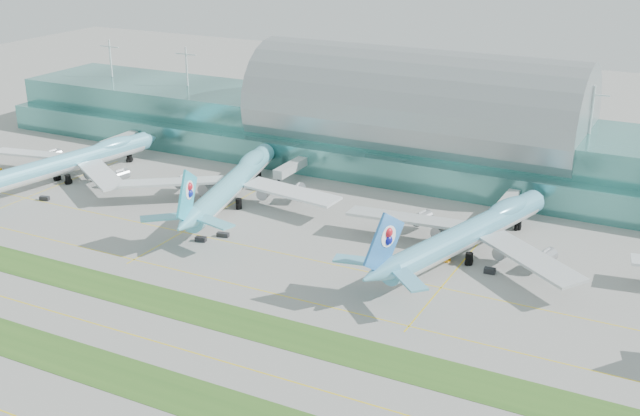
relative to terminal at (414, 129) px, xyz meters
The scene contains 15 objects.
ground 129.58m from the terminal, 90.00° to the right, with size 700.00×700.00×0.00m, color gray.
terminal is the anchor object (origin of this frame).
grass_strip_near 157.43m from the terminal, 90.00° to the right, with size 420.00×12.00×0.08m, color #2D591E.
grass_strip_far 127.58m from the terminal, 90.00° to the right, with size 420.00×12.00×0.08m, color #2D591E.
taxiline_b 143.50m from the terminal, 90.00° to the right, with size 420.00×0.35×0.01m, color yellow.
taxiline_c 111.70m from the terminal, 90.01° to the right, with size 420.00×0.35×0.01m, color yellow.
taxiline_d 89.92m from the terminal, 90.01° to the right, with size 420.00×0.35×0.01m, color yellow.
airliner_a 120.89m from the terminal, 146.50° to the right, with size 69.56×79.89×22.10m.
airliner_b 72.19m from the terminal, 121.65° to the right, with size 71.57×82.54×22.99m.
airliner_c 79.09m from the terminal, 57.76° to the right, with size 71.11×82.35×23.13m.
gse_b 128.84m from the terminal, 136.90° to the right, with size 3.14×1.46×1.36m, color black.
gse_c 97.48m from the terminal, 107.35° to the right, with size 3.11×1.70×1.37m, color black.
gse_d 90.98m from the terminal, 106.19° to the right, with size 3.52×1.56×1.23m, color black.
gse_e 82.98m from the terminal, 63.03° to the right, with size 3.28×1.88×1.69m, color orange.
gse_f 91.40m from the terminal, 56.13° to the right, with size 2.94×1.59×1.51m, color black.
Camera 1 is at (97.73, -134.39, 90.18)m, focal length 45.00 mm.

